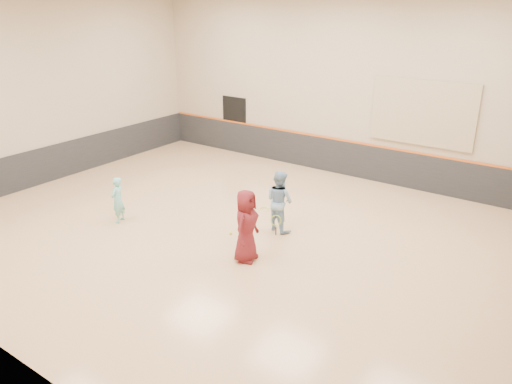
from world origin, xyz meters
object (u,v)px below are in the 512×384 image
Objects in this scene: girl at (118,200)px; young_man at (246,226)px; spare_racket at (264,208)px; instructor at (280,201)px.

young_man is at bearing 76.20° from girl.
girl is 4.12m from spare_racket.
instructor is 2.57× the size of spare_racket.
young_man reaches higher than instructor.
instructor is at bearing 100.86° from girl.
instructor is 0.94× the size of young_man.
spare_racket is (-1.08, 0.84, -0.76)m from instructor.
instructor is 1.56m from spare_racket.
instructor reaches higher than girl.
instructor reaches higher than spare_racket.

